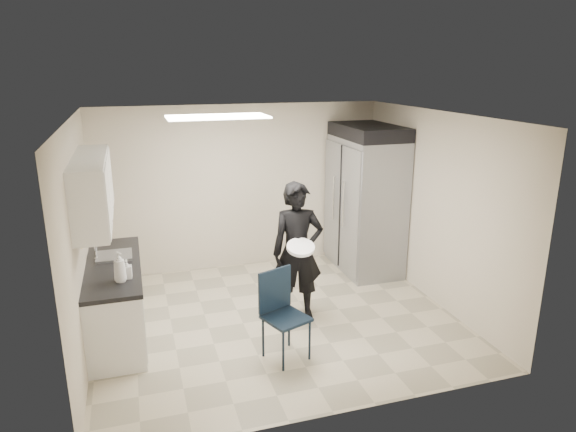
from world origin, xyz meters
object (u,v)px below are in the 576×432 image
object	(u,v)px
man_tuxedo	(297,252)
commercial_fridge	(365,205)
lower_counter	(116,301)
folding_chair	(286,318)

from	to	relation	value
man_tuxedo	commercial_fridge	bearing A→B (deg)	48.84
lower_counter	commercial_fridge	distance (m)	3.98
man_tuxedo	lower_counter	bearing A→B (deg)	-176.03
folding_chair	man_tuxedo	world-z (taller)	man_tuxedo
lower_counter	folding_chair	xyz separation A→B (m)	(1.80, -1.13, 0.06)
folding_chair	commercial_fridge	bearing A→B (deg)	27.05
folding_chair	man_tuxedo	xyz separation A→B (m)	(0.43, 0.92, 0.41)
lower_counter	man_tuxedo	distance (m)	2.29
lower_counter	man_tuxedo	size ratio (longest dim) A/B	1.06
commercial_fridge	folding_chair	size ratio (longest dim) A/B	2.15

